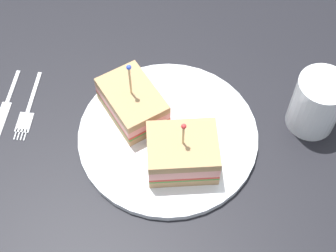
{
  "coord_description": "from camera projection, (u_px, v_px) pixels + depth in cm",
  "views": [
    {
      "loc": [
        36.39,
        -14.92,
        64.05
      ],
      "look_at": [
        0.0,
        0.0,
        3.11
      ],
      "focal_mm": 53.55,
      "sensor_mm": 36.0,
      "label": 1
    }
  ],
  "objects": [
    {
      "name": "fork",
      "position": [
        27.0,
        113.0,
        0.77
      ],
      "size": [
        11.99,
        7.2,
        0.35
      ],
      "color": "silver",
      "rests_on": "ground_plane"
    },
    {
      "name": "knife",
      "position": [
        5.0,
        108.0,
        0.78
      ],
      "size": [
        12.19,
        7.45,
        0.35
      ],
      "color": "silver",
      "rests_on": "ground_plane"
    },
    {
      "name": "sandwich_half_back",
      "position": [
        132.0,
        102.0,
        0.74
      ],
      "size": [
        11.33,
        8.53,
        10.9
      ],
      "color": "tan",
      "rests_on": "plate"
    },
    {
      "name": "ground_plane",
      "position": [
        168.0,
        141.0,
        0.76
      ],
      "size": [
        108.08,
        108.08,
        2.0
      ],
      "primitive_type": "cube",
      "color": "black"
    },
    {
      "name": "drink_glass",
      "position": [
        316.0,
        105.0,
        0.73
      ],
      "size": [
        7.32,
        7.32,
        9.38
      ],
      "color": "beige",
      "rests_on": "ground_plane"
    },
    {
      "name": "plate",
      "position": [
        168.0,
        135.0,
        0.75
      ],
      "size": [
        26.73,
        26.73,
        1.11
      ],
      "primitive_type": "cylinder",
      "color": "white",
      "rests_on": "ground_plane"
    },
    {
      "name": "sandwich_half_front",
      "position": [
        179.0,
        154.0,
        0.69
      ],
      "size": [
        10.35,
        11.62,
        9.84
      ],
      "color": "tan",
      "rests_on": "plate"
    }
  ]
}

